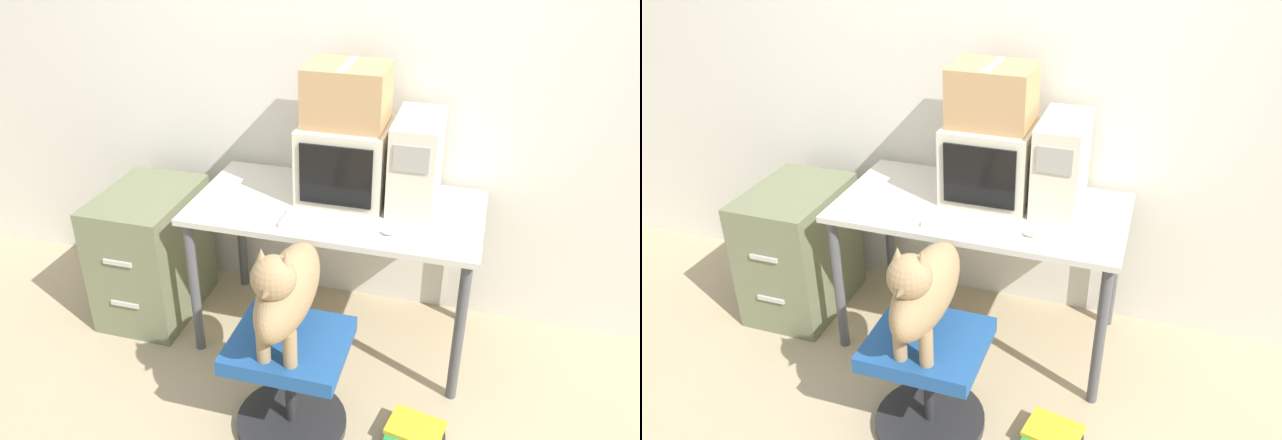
% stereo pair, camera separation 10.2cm
% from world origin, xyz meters
% --- Properties ---
extents(ground_plane, '(12.00, 12.00, 0.00)m').
position_xyz_m(ground_plane, '(0.00, 0.00, 0.00)').
color(ground_plane, tan).
extents(wall_back, '(8.00, 0.05, 2.60)m').
position_xyz_m(wall_back, '(0.00, 0.78, 1.30)').
color(wall_back, silver).
rests_on(wall_back, ground_plane).
extents(desk, '(1.39, 0.71, 0.78)m').
position_xyz_m(desk, '(0.00, 0.36, 0.69)').
color(desk, beige).
rests_on(desk, ground_plane).
extents(crt_monitor, '(0.42, 0.40, 0.37)m').
position_xyz_m(crt_monitor, '(0.01, 0.47, 0.96)').
color(crt_monitor, beige).
rests_on(crt_monitor, desk).
extents(pc_tower, '(0.21, 0.43, 0.43)m').
position_xyz_m(pc_tower, '(0.35, 0.49, 0.99)').
color(pc_tower, beige).
rests_on(pc_tower, desk).
extents(keyboard, '(0.41, 0.16, 0.03)m').
position_xyz_m(keyboard, '(0.01, 0.14, 0.79)').
color(keyboard, silver).
rests_on(keyboard, desk).
extents(computer_mouse, '(0.06, 0.04, 0.03)m').
position_xyz_m(computer_mouse, '(0.29, 0.14, 0.79)').
color(computer_mouse, beige).
rests_on(computer_mouse, desk).
extents(office_chair, '(0.49, 0.49, 0.49)m').
position_xyz_m(office_chair, '(-0.02, -0.32, 0.28)').
color(office_chair, '#262628').
rests_on(office_chair, ground_plane).
extents(dog, '(0.20, 0.58, 0.51)m').
position_xyz_m(dog, '(-0.02, -0.34, 0.75)').
color(dog, '#9E7F56').
rests_on(dog, office_chair).
extents(filing_cabinet, '(0.45, 0.63, 0.72)m').
position_xyz_m(filing_cabinet, '(-1.03, 0.32, 0.36)').
color(filing_cabinet, '#6B7251').
rests_on(filing_cabinet, ground_plane).
extents(cardboard_box, '(0.38, 0.30, 0.28)m').
position_xyz_m(cardboard_box, '(0.01, 0.48, 1.29)').
color(cardboard_box, tan).
rests_on(cardboard_box, crt_monitor).
extents(book_stack_floor, '(0.28, 0.22, 0.08)m').
position_xyz_m(book_stack_floor, '(0.52, -0.27, 0.04)').
color(book_stack_floor, '#262628').
rests_on(book_stack_floor, ground_plane).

